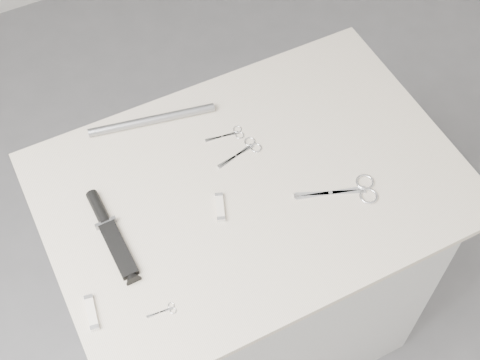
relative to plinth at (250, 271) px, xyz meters
name	(u,v)px	position (x,y,z in m)	size (l,w,h in m)	color
ground	(249,329)	(0.00, 0.00, -0.46)	(4.00, 4.00, 0.01)	slate
plinth	(250,271)	(0.00, 0.00, 0.00)	(0.90, 0.60, 0.90)	beige
display_board	(253,185)	(0.00, 0.00, 0.46)	(1.00, 0.70, 0.02)	beige
large_shears	(354,190)	(0.20, -0.13, 0.47)	(0.20, 0.11, 0.01)	silver
embroidery_scissors_a	(246,150)	(0.03, 0.10, 0.47)	(0.12, 0.06, 0.00)	silver
embroidery_scissors_b	(230,134)	(0.02, 0.16, 0.47)	(0.10, 0.04, 0.00)	silver
tiny_scissors	(165,310)	(-0.32, -0.21, 0.47)	(0.06, 0.03, 0.00)	silver
sheathed_knife	(109,230)	(-0.35, 0.03, 0.48)	(0.06, 0.24, 0.03)	black
pocket_knife_a	(92,313)	(-0.46, -0.14, 0.47)	(0.03, 0.08, 0.01)	silver
pocket_knife_b	(220,207)	(-0.10, -0.03, 0.47)	(0.04, 0.08, 0.01)	silver
metal_rail	(152,120)	(-0.14, 0.28, 0.48)	(0.02, 0.02, 0.32)	gray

